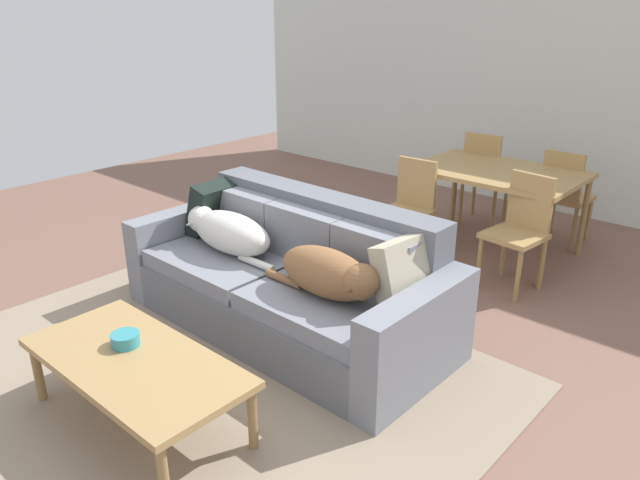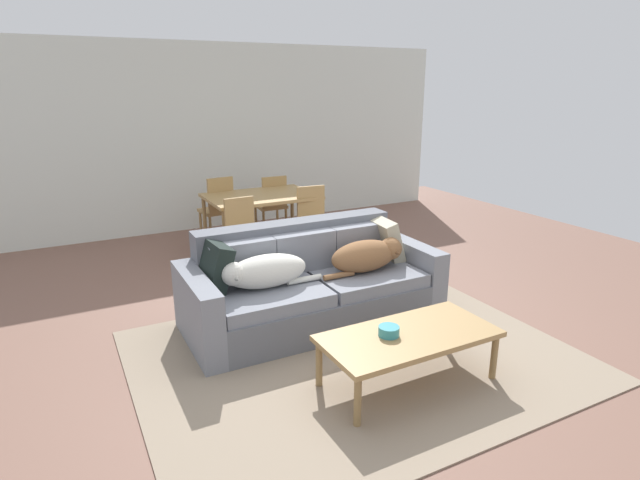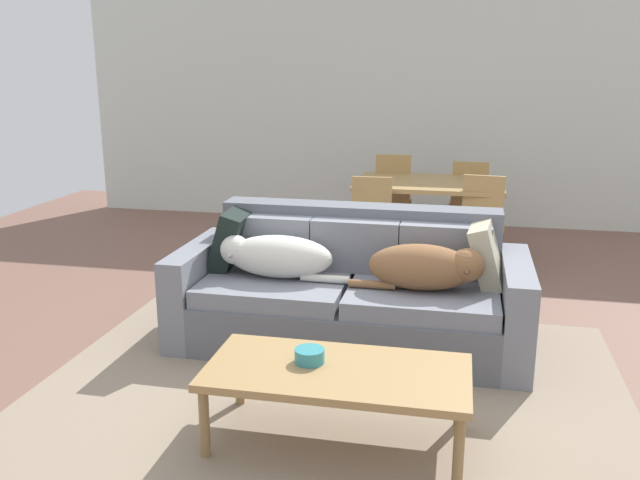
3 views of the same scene
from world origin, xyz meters
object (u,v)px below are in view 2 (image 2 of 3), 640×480
throw_pillow_by_left_arm (214,267)px  dining_chair_near_right (314,219)px  dining_chair_far_left (218,207)px  dining_chair_near_left (244,232)px  dog_on_left_cushion (263,272)px  couch (310,286)px  dining_chair_far_right (272,203)px  dog_on_right_cushion (368,255)px  coffee_table (409,339)px  dining_table (261,200)px  throw_pillow_by_right_arm (386,240)px  bowl_on_coffee_table (389,331)px

throw_pillow_by_left_arm → dining_chair_near_right: 2.34m
dining_chair_near_right → dining_chair_far_left: dining_chair_far_left is taller
dining_chair_near_left → dog_on_left_cushion: bearing=-107.7°
couch → dining_chair_far_right: size_ratio=2.63×
couch → dog_on_right_cushion: size_ratio=2.77×
dining_chair_near_right → dining_chair_far_left: 1.43m
dog_on_right_cushion → dining_chair_far_left: bearing=100.5°
dog_on_left_cushion → dining_chair_far_left: (0.49, 2.85, -0.09)m
coffee_table → dining_table: (0.26, 3.47, 0.32)m
couch → dining_table: couch is taller
throw_pillow_by_right_arm → dining_table: (-0.48, 2.12, 0.04)m
dining_chair_far_right → coffee_table: bearing=82.8°
throw_pillow_by_right_arm → throw_pillow_by_left_arm: bearing=179.5°
couch → dining_chair_near_left: bearing=93.5°
couch → throw_pillow_by_left_arm: 0.93m
bowl_on_coffee_table → dining_chair_near_right: size_ratio=0.17×
couch → dining_chair_far_right: dining_chair_far_right is taller
throw_pillow_by_left_arm → coffee_table: bearing=-53.5°
dining_table → dining_chair_far_right: bearing=55.7°
dog_on_left_cushion → bowl_on_coffee_table: (0.49, -1.14, -0.16)m
throw_pillow_by_left_arm → dining_chair_far_right: size_ratio=0.47×
dog_on_left_cushion → dining_chair_far_left: 2.89m
dining_chair_near_right → couch: bearing=-111.6°
coffee_table → dining_chair_near_left: bearing=94.4°
throw_pillow_by_right_arm → dining_chair_far_left: 2.82m
couch → dog_on_right_cushion: bearing=-19.9°
bowl_on_coffee_table → dining_table: dining_table is taller
couch → dog_on_left_cushion: 0.58m
couch → throw_pillow_by_left_arm: (-0.87, 0.07, 0.31)m
throw_pillow_by_right_arm → dog_on_left_cushion: bearing=-172.9°
dining_chair_near_left → dining_chair_far_right: size_ratio=0.98×
coffee_table → dining_chair_far_right: bearing=80.9°
dog_on_left_cushion → throw_pillow_by_right_arm: 1.39m
couch → dining_chair_far_right: (0.79, 2.74, 0.16)m
dining_chair_near_right → dining_chair_far_right: dining_chair_near_right is taller
couch → bowl_on_coffee_table: couch is taller
throw_pillow_by_right_arm → bowl_on_coffee_table: size_ratio=2.72×
coffee_table → dining_chair_far_right: size_ratio=1.46×
throw_pillow_by_right_arm → bowl_on_coffee_table: 1.59m
dining_chair_near_right → dining_chair_far_right: 1.13m
throw_pillow_by_right_arm → dining_chair_far_left: size_ratio=0.44×
bowl_on_coffee_table → dining_chair_near_right: 3.01m
dog_on_left_cushion → dining_chair_far_right: size_ratio=1.01×
dining_chair_far_left → coffee_table: bearing=85.5°
coffee_table → dining_chair_near_right: bearing=75.8°
dining_chair_far_left → dining_chair_far_right: dining_chair_far_left is taller
coffee_table → bowl_on_coffee_table: 0.17m
bowl_on_coffee_table → dining_table: size_ratio=0.11×
couch → dining_chair_near_right: 1.84m
coffee_table → dining_chair_far_right: dining_chair_far_right is taller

